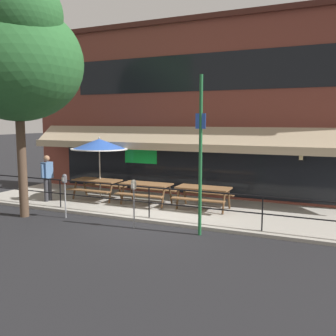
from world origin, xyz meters
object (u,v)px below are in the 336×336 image
(picnic_table_centre, at_px, (146,188))
(street_tree_curbside, at_px, (18,55))
(patio_umbrella_left, at_px, (99,145))
(picnic_table_right, at_px, (203,192))
(picnic_table_left, at_px, (97,184))
(parking_meter_far, at_px, (134,189))
(parking_meter_near, at_px, (65,183))
(street_sign_pole, at_px, (200,155))
(pedestrian_walking, at_px, (47,176))

(picnic_table_centre, bearing_deg, street_tree_curbside, -135.03)
(patio_umbrella_left, bearing_deg, picnic_table_right, -1.16)
(picnic_table_centre, height_order, patio_umbrella_left, patio_umbrella_left)
(picnic_table_left, distance_m, parking_meter_far, 3.93)
(picnic_table_left, relative_size, picnic_table_right, 1.00)
(parking_meter_near, distance_m, street_sign_pole, 4.61)
(picnic_table_left, height_order, patio_umbrella_left, patio_umbrella_left)
(patio_umbrella_left, relative_size, street_sign_pole, 0.56)
(picnic_table_centre, relative_size, parking_meter_far, 1.27)
(picnic_table_right, bearing_deg, picnic_table_left, -178.37)
(parking_meter_near, bearing_deg, parking_meter_far, -2.33)
(picnic_table_left, relative_size, patio_umbrella_left, 0.76)
(street_sign_pole, bearing_deg, picnic_table_centre, 140.38)
(pedestrian_walking, bearing_deg, picnic_table_left, 32.46)
(patio_umbrella_left, distance_m, parking_meter_far, 4.17)
(picnic_table_left, xyz_separation_m, parking_meter_near, (0.45, -2.40, 0.44))
(street_tree_curbside, bearing_deg, patio_umbrella_left, 75.81)
(picnic_table_left, relative_size, parking_meter_far, 1.27)
(street_sign_pole, xyz_separation_m, street_tree_curbside, (-5.71, -0.53, 2.87))
(parking_meter_far, bearing_deg, picnic_table_centre, 109.61)
(patio_umbrella_left, distance_m, parking_meter_near, 2.83)
(street_sign_pole, distance_m, street_tree_curbside, 6.42)
(patio_umbrella_left, xyz_separation_m, parking_meter_far, (3.00, -2.70, -1.03))
(patio_umbrella_left, height_order, parking_meter_near, patio_umbrella_left)
(street_tree_curbside, bearing_deg, picnic_table_right, 30.92)
(parking_meter_near, relative_size, street_sign_pole, 0.33)
(picnic_table_left, distance_m, pedestrian_walking, 1.84)
(picnic_table_left, bearing_deg, street_tree_curbside, -105.16)
(picnic_table_left, height_order, picnic_table_right, same)
(picnic_table_left, bearing_deg, patio_umbrella_left, 90.00)
(picnic_table_left, height_order, parking_meter_near, parking_meter_near)
(picnic_table_centre, xyz_separation_m, parking_meter_far, (0.89, -2.51, 0.44))
(picnic_table_centre, bearing_deg, pedestrian_walking, -164.84)
(street_sign_pole, bearing_deg, patio_umbrella_left, 152.78)
(patio_umbrella_left, bearing_deg, picnic_table_left, -90.00)
(pedestrian_walking, height_order, parking_meter_far, pedestrian_walking)
(picnic_table_left, bearing_deg, street_sign_pole, -25.31)
(picnic_table_left, xyz_separation_m, picnic_table_centre, (2.10, 0.01, 0.00))
(picnic_table_left, bearing_deg, pedestrian_walking, -147.54)
(patio_umbrella_left, bearing_deg, parking_meter_near, -80.15)
(street_sign_pole, bearing_deg, pedestrian_walking, 168.09)
(patio_umbrella_left, xyz_separation_m, street_tree_curbside, (-0.78, -3.07, 2.89))
(picnic_table_left, distance_m, street_sign_pole, 5.66)
(parking_meter_near, distance_m, street_tree_curbside, 4.13)
(pedestrian_walking, relative_size, parking_meter_near, 1.20)
(patio_umbrella_left, height_order, parking_meter_far, patio_umbrella_left)
(patio_umbrella_left, relative_size, parking_meter_far, 1.67)
(picnic_table_centre, height_order, pedestrian_walking, pedestrian_walking)
(patio_umbrella_left, relative_size, pedestrian_walking, 1.39)
(pedestrian_walking, bearing_deg, street_sign_pole, -11.91)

